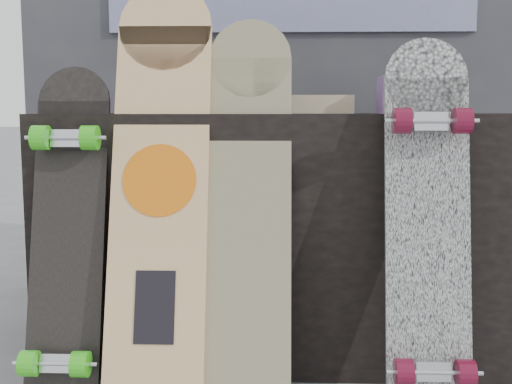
{
  "coord_description": "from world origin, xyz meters",
  "views": [
    {
      "loc": [
        -0.05,
        -1.63,
        0.81
      ],
      "look_at": [
        -0.12,
        0.2,
        0.58
      ],
      "focal_mm": 45.0,
      "sensor_mm": 36.0,
      "label": 1
    }
  ],
  "objects_px": {
    "longboard_geisha": "(160,175)",
    "longboard_celtic": "(249,194)",
    "longboard_cascadia": "(429,219)",
    "vendor_table": "(293,233)",
    "skateboard_dark": "(67,226)"
  },
  "relations": [
    {
      "from": "longboard_geisha",
      "to": "longboard_celtic",
      "type": "relative_size",
      "value": 1.1
    },
    {
      "from": "longboard_geisha",
      "to": "longboard_cascadia",
      "type": "height_order",
      "value": "longboard_geisha"
    },
    {
      "from": "vendor_table",
      "to": "longboard_geisha",
      "type": "xyz_separation_m",
      "value": [
        -0.39,
        -0.33,
        0.23
      ]
    },
    {
      "from": "longboard_cascadia",
      "to": "vendor_table",
      "type": "bearing_deg",
      "value": 130.69
    },
    {
      "from": "longboard_cascadia",
      "to": "skateboard_dark",
      "type": "relative_size",
      "value": 1.07
    },
    {
      "from": "longboard_geisha",
      "to": "longboard_cascadia",
      "type": "bearing_deg",
      "value": -6.03
    },
    {
      "from": "vendor_table",
      "to": "skateboard_dark",
      "type": "bearing_deg",
      "value": -150.89
    },
    {
      "from": "longboard_celtic",
      "to": "longboard_cascadia",
      "type": "height_order",
      "value": "longboard_celtic"
    },
    {
      "from": "vendor_table",
      "to": "longboard_celtic",
      "type": "xyz_separation_m",
      "value": [
        -0.14,
        -0.34,
        0.17
      ]
    },
    {
      "from": "longboard_celtic",
      "to": "longboard_cascadia",
      "type": "distance_m",
      "value": 0.5
    },
    {
      "from": "longboard_geisha",
      "to": "longboard_celtic",
      "type": "height_order",
      "value": "longboard_geisha"
    },
    {
      "from": "longboard_celtic",
      "to": "longboard_geisha",
      "type": "bearing_deg",
      "value": 179.46
    },
    {
      "from": "longboard_cascadia",
      "to": "skateboard_dark",
      "type": "height_order",
      "value": "longboard_cascadia"
    },
    {
      "from": "vendor_table",
      "to": "longboard_celtic",
      "type": "height_order",
      "value": "longboard_celtic"
    },
    {
      "from": "vendor_table",
      "to": "skateboard_dark",
      "type": "relative_size",
      "value": 1.7
    }
  ]
}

